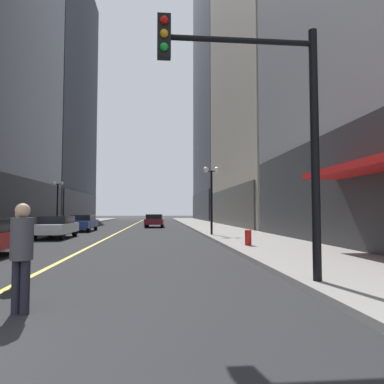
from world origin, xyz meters
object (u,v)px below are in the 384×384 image
(street_lamp_right_mid, at_px, (211,185))
(fire_hydrant_right, at_px, (248,239))
(car_white, at_px, (56,226))
(street_lamp_left_far, at_px, (58,194))
(pedestrian_with_orange_bag, at_px, (22,249))
(car_maroon, at_px, (155,220))
(car_blue, at_px, (83,222))
(traffic_light_near_right, at_px, (266,109))
(pedestrian_in_red_jacket, at_px, (20,241))

(street_lamp_right_mid, xyz_separation_m, fire_hydrant_right, (0.50, -7.15, -2.86))
(car_white, relative_size, street_lamp_left_far, 0.97)
(car_white, xyz_separation_m, pedestrian_with_orange_bag, (4.01, -15.84, 0.28))
(car_white, distance_m, fire_hydrant_right, 12.10)
(car_maroon, distance_m, pedestrian_with_orange_bag, 30.05)
(car_blue, xyz_separation_m, traffic_light_near_right, (8.42, -21.97, 3.02))
(car_blue, bearing_deg, fire_hydrant_right, -55.22)
(street_lamp_left_far, bearing_deg, car_blue, -54.09)
(car_white, xyz_separation_m, street_lamp_left_far, (-3.37, 12.05, 2.54))
(car_blue, distance_m, street_lamp_left_far, 6.22)
(traffic_light_near_right, bearing_deg, pedestrian_with_orange_bag, -163.16)
(pedestrian_in_red_jacket, xyz_separation_m, traffic_light_near_right, (5.26, -0.91, 2.79))
(car_blue, bearing_deg, pedestrian_with_orange_bag, -80.14)
(car_maroon, bearing_deg, street_lamp_right_mid, -74.82)
(car_blue, distance_m, fire_hydrant_right, 17.48)
(pedestrian_in_red_jacket, distance_m, traffic_light_near_right, 6.02)
(pedestrian_in_red_jacket, bearing_deg, car_maroon, 84.79)
(pedestrian_in_red_jacket, relative_size, street_lamp_right_mid, 0.37)
(pedestrian_in_red_jacket, distance_m, fire_hydrant_right, 9.57)
(street_lamp_right_mid, bearing_deg, car_maroon, 105.18)
(car_blue, xyz_separation_m, car_maroon, (5.69, 6.72, -0.00))
(car_maroon, height_order, street_lamp_right_mid, street_lamp_right_mid)
(car_maroon, height_order, traffic_light_near_right, traffic_light_near_right)
(car_maroon, relative_size, fire_hydrant_right, 5.18)
(car_white, height_order, pedestrian_with_orange_bag, pedestrian_with_orange_bag)
(street_lamp_left_far, height_order, street_lamp_right_mid, same)
(car_white, relative_size, pedestrian_with_orange_bag, 2.51)
(traffic_light_near_right, relative_size, street_lamp_left_far, 1.28)
(pedestrian_in_red_jacket, height_order, pedestrian_with_orange_bag, pedestrian_with_orange_bag)
(car_white, relative_size, car_blue, 0.98)
(pedestrian_with_orange_bag, distance_m, traffic_light_near_right, 5.33)
(car_white, bearing_deg, car_blue, 90.30)
(street_lamp_left_far, bearing_deg, pedestrian_in_red_jacket, -75.80)
(street_lamp_left_far, distance_m, fire_hydrant_right, 23.33)
(traffic_light_near_right, relative_size, fire_hydrant_right, 7.06)
(car_blue, relative_size, street_lamp_left_far, 1.00)
(pedestrian_with_orange_bag, xyz_separation_m, traffic_light_near_right, (4.37, 1.32, 2.74))
(car_blue, height_order, fire_hydrant_right, car_blue)
(street_lamp_right_mid, bearing_deg, car_white, -178.51)
(pedestrian_in_red_jacket, xyz_separation_m, fire_hydrant_right, (6.81, 6.70, -0.55))
(fire_hydrant_right, bearing_deg, car_maroon, 101.47)
(car_maroon, height_order, pedestrian_with_orange_bag, pedestrian_with_orange_bag)
(pedestrian_with_orange_bag, bearing_deg, traffic_light_near_right, 16.84)
(pedestrian_in_red_jacket, relative_size, traffic_light_near_right, 0.29)
(street_lamp_right_mid, relative_size, fire_hydrant_right, 5.54)
(car_blue, distance_m, traffic_light_near_right, 23.72)
(car_white, xyz_separation_m, car_maroon, (5.65, 14.17, -0.00))
(car_blue, distance_m, pedestrian_in_red_jacket, 21.30)
(car_blue, bearing_deg, car_white, -89.70)
(pedestrian_in_red_jacket, xyz_separation_m, street_lamp_left_far, (-6.49, 25.66, 2.31))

